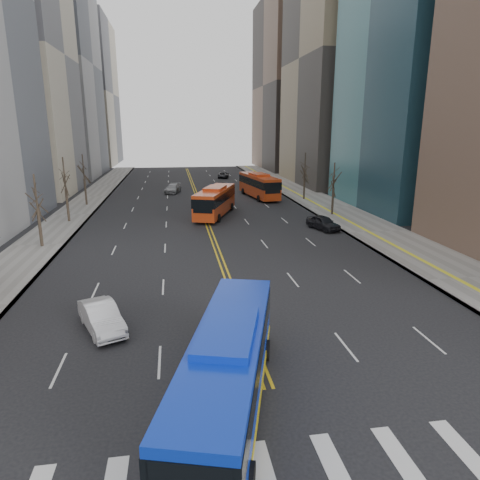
# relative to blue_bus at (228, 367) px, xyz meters

# --- Properties ---
(sidewalk_right) EXTENTS (7.00, 130.00, 0.15)m
(sidewalk_right) POSITION_rel_blue_bus_xyz_m (19.40, 41.00, -1.79)
(sidewalk_right) COLOR gray
(sidewalk_right) RESTS_ON ground
(sidewalk_left) EXTENTS (5.00, 130.00, 0.15)m
(sidewalk_left) POSITION_rel_blue_bus_xyz_m (-14.60, 41.00, -1.79)
(sidewalk_left) COLOR gray
(sidewalk_left) RESTS_ON ground
(centerline) EXTENTS (0.55, 100.00, 0.01)m
(centerline) POSITION_rel_blue_bus_xyz_m (1.90, 51.00, -1.86)
(centerline) COLOR gold
(centerline) RESTS_ON ground
(office_towers) EXTENTS (83.00, 134.00, 58.00)m
(office_towers) POSITION_rel_blue_bus_xyz_m (2.02, 64.51, 22.06)
(office_towers) COLOR gray
(office_towers) RESTS_ON ground
(street_trees) EXTENTS (35.20, 47.20, 7.60)m
(street_trees) POSITION_rel_blue_bus_xyz_m (-5.28, 30.55, 3.01)
(street_trees) COLOR #31281E
(street_trees) RESTS_ON ground
(blue_bus) EXTENTS (5.87, 12.45, 3.55)m
(blue_bus) POSITION_rel_blue_bus_xyz_m (0.00, 0.00, 0.00)
(blue_bus) COLOR #0B2BAF
(blue_bus) RESTS_ON ground
(red_bus_near) EXTENTS (6.43, 11.85, 3.67)m
(red_bus_near) POSITION_rel_blue_bus_xyz_m (3.29, 38.11, 0.18)
(red_bus_near) COLOR red
(red_bus_near) RESTS_ON ground
(red_bus_far) EXTENTS (4.50, 12.33, 3.80)m
(red_bus_far) POSITION_rel_blue_bus_xyz_m (11.51, 51.33, 0.25)
(red_bus_far) COLOR red
(red_bus_far) RESTS_ON ground
(car_white) EXTENTS (3.30, 4.88, 1.52)m
(car_white) POSITION_rel_blue_bus_xyz_m (-6.01, 7.87, -1.10)
(car_white) COLOR white
(car_white) RESTS_ON ground
(car_dark_mid) EXTENTS (3.12, 4.85, 1.54)m
(car_dark_mid) POSITION_rel_blue_bus_xyz_m (14.17, 28.80, -1.09)
(car_dark_mid) COLOR black
(car_dark_mid) RESTS_ON ground
(car_silver) EXTENTS (3.19, 5.42, 1.47)m
(car_silver) POSITION_rel_blue_bus_xyz_m (-1.95, 58.35, -1.12)
(car_silver) COLOR gray
(car_silver) RESTS_ON ground
(car_dark_far) EXTENTS (2.95, 4.86, 1.26)m
(car_dark_far) POSITION_rel_blue_bus_xyz_m (9.03, 78.42, -1.23)
(car_dark_far) COLOR black
(car_dark_far) RESTS_ON ground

